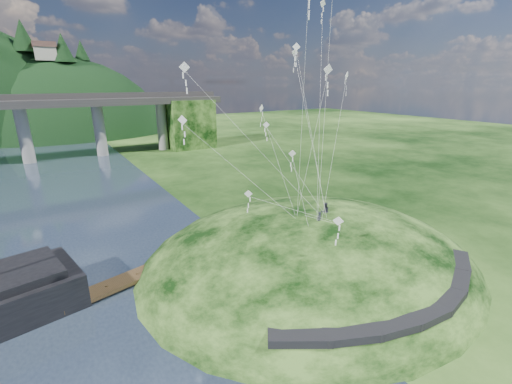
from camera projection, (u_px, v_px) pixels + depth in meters
ground at (254, 294)px, 29.78m from camera, size 320.00×320.00×0.00m
grass_hill at (308, 273)px, 35.91m from camera, size 36.00×32.00×13.00m
footpath at (410, 304)px, 25.08m from camera, size 22.29×5.84×0.83m
wooden_dock at (137, 275)px, 31.85m from camera, size 13.41×5.19×0.95m
kite_flyers at (324, 205)px, 34.11m from camera, size 3.00×2.15×1.93m
kite_swarm at (283, 80)px, 30.26m from camera, size 19.16×17.40×21.40m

